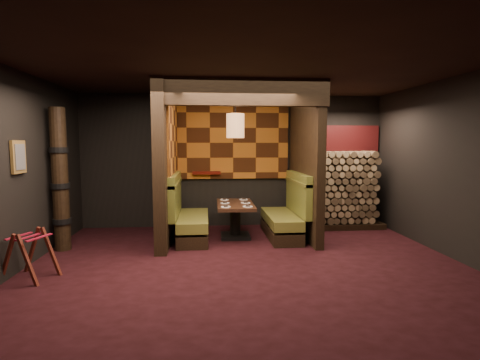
% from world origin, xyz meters
% --- Properties ---
extents(floor, '(6.50, 5.50, 0.02)m').
position_xyz_m(floor, '(0.00, 0.00, -0.01)').
color(floor, black).
rests_on(floor, ground).
extents(ceiling, '(6.50, 5.50, 0.02)m').
position_xyz_m(ceiling, '(0.00, 0.00, 2.86)').
color(ceiling, black).
rests_on(ceiling, ground).
extents(wall_back, '(6.50, 0.02, 2.85)m').
position_xyz_m(wall_back, '(0.00, 2.76, 1.43)').
color(wall_back, black).
rests_on(wall_back, ground).
extents(wall_front, '(6.50, 0.02, 2.85)m').
position_xyz_m(wall_front, '(0.00, -2.76, 1.43)').
color(wall_front, black).
rests_on(wall_front, ground).
extents(wall_left, '(0.02, 5.50, 2.85)m').
position_xyz_m(wall_left, '(-3.26, 0.00, 1.43)').
color(wall_left, black).
rests_on(wall_left, ground).
extents(wall_right, '(0.02, 5.50, 2.85)m').
position_xyz_m(wall_right, '(3.26, 0.00, 1.43)').
color(wall_right, black).
rests_on(wall_right, ground).
extents(partition_left, '(0.20, 2.20, 2.85)m').
position_xyz_m(partition_left, '(-1.35, 1.65, 1.43)').
color(partition_left, black).
rests_on(partition_left, floor).
extents(partition_right, '(0.15, 2.10, 2.85)m').
position_xyz_m(partition_right, '(1.30, 1.70, 1.43)').
color(partition_right, black).
rests_on(partition_right, floor).
extents(header_beam, '(2.85, 0.18, 0.44)m').
position_xyz_m(header_beam, '(-0.02, 0.70, 2.63)').
color(header_beam, black).
rests_on(header_beam, partition_left).
extents(tapa_back_panel, '(2.40, 0.06, 1.55)m').
position_xyz_m(tapa_back_panel, '(-0.02, 2.71, 1.82)').
color(tapa_back_panel, '#A95B1A').
rests_on(tapa_back_panel, wall_back).
extents(tapa_side_panel, '(0.04, 1.85, 1.45)m').
position_xyz_m(tapa_side_panel, '(-1.23, 1.82, 1.85)').
color(tapa_side_panel, '#A95B1A').
rests_on(tapa_side_panel, partition_left).
extents(lacquer_shelf, '(0.60, 0.12, 0.07)m').
position_xyz_m(lacquer_shelf, '(-0.60, 2.65, 1.18)').
color(lacquer_shelf, '#501009').
rests_on(lacquer_shelf, wall_back).
extents(booth_bench_left, '(0.68, 1.60, 1.14)m').
position_xyz_m(booth_bench_left, '(-0.96, 1.65, 0.40)').
color(booth_bench_left, black).
rests_on(booth_bench_left, floor).
extents(booth_bench_right, '(0.68, 1.60, 1.14)m').
position_xyz_m(booth_bench_right, '(0.93, 1.65, 0.40)').
color(booth_bench_right, black).
rests_on(booth_bench_right, floor).
extents(dining_table, '(0.71, 1.27, 0.67)m').
position_xyz_m(dining_table, '(-0.06, 1.67, 0.43)').
color(dining_table, black).
rests_on(dining_table, floor).
extents(place_settings, '(0.59, 1.05, 0.03)m').
position_xyz_m(place_settings, '(-0.06, 1.67, 0.68)').
color(place_settings, white).
rests_on(place_settings, dining_table).
extents(pendant_lamp, '(0.33, 0.33, 0.94)m').
position_xyz_m(pendant_lamp, '(-0.06, 1.62, 2.13)').
color(pendant_lamp, '#AB7547').
rests_on(pendant_lamp, ceiling).
extents(framed_picture, '(0.05, 0.36, 0.46)m').
position_xyz_m(framed_picture, '(-3.22, 0.10, 1.62)').
color(framed_picture, olive).
rests_on(framed_picture, wall_left).
extents(luggage_rack, '(0.76, 0.64, 0.70)m').
position_xyz_m(luggage_rack, '(-2.97, -0.27, 0.35)').
color(luggage_rack, '#4E1A10').
rests_on(luggage_rack, floor).
extents(totem_column, '(0.31, 0.31, 2.40)m').
position_xyz_m(totem_column, '(-3.05, 1.10, 1.19)').
color(totem_column, black).
rests_on(totem_column, floor).
extents(firewood_stack, '(1.73, 0.70, 1.64)m').
position_xyz_m(firewood_stack, '(2.29, 2.35, 0.82)').
color(firewood_stack, black).
rests_on(firewood_stack, floor).
extents(mosaic_header, '(1.83, 0.10, 0.56)m').
position_xyz_m(mosaic_header, '(2.29, 2.68, 1.92)').
color(mosaic_header, maroon).
rests_on(mosaic_header, wall_back).
extents(bay_front_post, '(0.08, 0.08, 2.85)m').
position_xyz_m(bay_front_post, '(1.39, 1.96, 1.43)').
color(bay_front_post, black).
rests_on(bay_front_post, floor).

